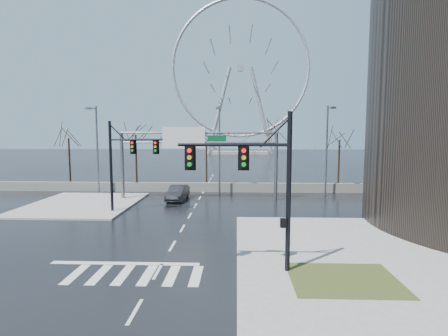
{
  "coord_description": "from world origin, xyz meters",
  "views": [
    {
      "loc": [
        3.97,
        -20.89,
        6.96
      ],
      "look_at": [
        2.88,
        8.63,
        4.0
      ],
      "focal_mm": 28.0,
      "sensor_mm": 36.0,
      "label": 1
    }
  ],
  "objects_px": {
    "signal_mast_near": "(261,176)",
    "ferris_wheel": "(240,74)",
    "sign_gantry": "(195,150)",
    "signal_mast_far": "(123,158)",
    "car": "(178,193)"
  },
  "relations": [
    {
      "from": "signal_mast_near",
      "to": "sign_gantry",
      "type": "distance_m",
      "value": 19.79
    },
    {
      "from": "signal_mast_near",
      "to": "ferris_wheel",
      "type": "xyz_separation_m",
      "value": [
        -0.14,
        99.04,
        21.26
      ]
    },
    {
      "from": "ferris_wheel",
      "to": "car",
      "type": "relative_size",
      "value": 10.93
    },
    {
      "from": "ferris_wheel",
      "to": "sign_gantry",
      "type": "bearing_deg",
      "value": -93.84
    },
    {
      "from": "sign_gantry",
      "to": "car",
      "type": "bearing_deg",
      "value": -173.86
    },
    {
      "from": "sign_gantry",
      "to": "ferris_wheel",
      "type": "height_order",
      "value": "ferris_wheel"
    },
    {
      "from": "signal_mast_far",
      "to": "sign_gantry",
      "type": "distance_m",
      "value": 8.14
    },
    {
      "from": "sign_gantry",
      "to": "ferris_wheel",
      "type": "bearing_deg",
      "value": 86.16
    },
    {
      "from": "sign_gantry",
      "to": "signal_mast_far",
      "type": "bearing_deg",
      "value": -132.47
    },
    {
      "from": "signal_mast_near",
      "to": "signal_mast_far",
      "type": "bearing_deg",
      "value": 130.26
    },
    {
      "from": "ferris_wheel",
      "to": "car",
      "type": "xyz_separation_m",
      "value": [
        -7.16,
        -80.23,
        -25.37
      ]
    },
    {
      "from": "ferris_wheel",
      "to": "signal_mast_far",
      "type": "bearing_deg",
      "value": -97.2
    },
    {
      "from": "signal_mast_near",
      "to": "car",
      "type": "distance_m",
      "value": 20.59
    },
    {
      "from": "signal_mast_far",
      "to": "ferris_wheel",
      "type": "height_order",
      "value": "ferris_wheel"
    },
    {
      "from": "signal_mast_near",
      "to": "ferris_wheel",
      "type": "bearing_deg",
      "value": 90.08
    }
  ]
}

